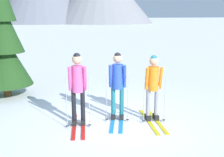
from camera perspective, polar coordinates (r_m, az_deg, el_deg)
ground_plane at (r=7.26m, az=0.93°, el=-8.67°), size 400.00×400.00×0.00m
skier_in_pink at (r=6.71m, az=-7.15°, el=-1.27°), size 0.62×1.61×1.82m
skier_in_blue at (r=7.03m, az=1.16°, el=-0.99°), size 0.87×1.66×1.78m
skier_in_orange at (r=7.06m, az=8.48°, el=-1.20°), size 0.60×1.75×1.72m
pine_tree_mid at (r=9.62m, az=-21.78°, el=7.63°), size 1.74×1.74×4.21m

